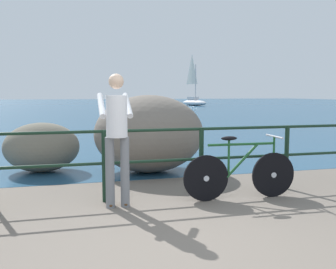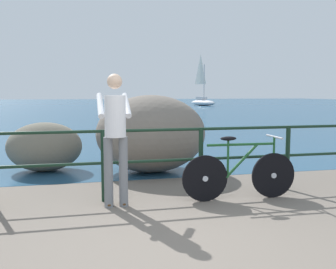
{
  "view_description": "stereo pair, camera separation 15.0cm",
  "coord_description": "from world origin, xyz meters",
  "px_view_note": "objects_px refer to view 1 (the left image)",
  "views": [
    {
      "loc": [
        -1.19,
        -3.35,
        1.53
      ],
      "look_at": [
        0.31,
        2.35,
        0.89
      ],
      "focal_mm": 40.7,
      "sensor_mm": 36.0,
      "label": 1
    },
    {
      "loc": [
        -1.05,
        -3.39,
        1.53
      ],
      "look_at": [
        0.31,
        2.35,
        0.89
      ],
      "focal_mm": 40.7,
      "sensor_mm": 36.0,
      "label": 2
    }
  ],
  "objects_px": {
    "sailboat": "(194,100)",
    "person_at_railing": "(117,134)",
    "breakwater_boulder_main": "(149,134)",
    "bicycle": "(241,172)",
    "breakwater_boulder_left": "(42,147)"
  },
  "relations": [
    {
      "from": "breakwater_boulder_left",
      "to": "sailboat",
      "type": "bearing_deg",
      "value": 67.0
    },
    {
      "from": "bicycle",
      "to": "person_at_railing",
      "type": "bearing_deg",
      "value": 179.66
    },
    {
      "from": "breakwater_boulder_main",
      "to": "sailboat",
      "type": "xyz_separation_m",
      "value": [
        13.27,
        36.59,
        -0.04
      ]
    },
    {
      "from": "person_at_railing",
      "to": "breakwater_boulder_main",
      "type": "distance_m",
      "value": 2.34
    },
    {
      "from": "breakwater_boulder_main",
      "to": "sailboat",
      "type": "height_order",
      "value": "sailboat"
    },
    {
      "from": "bicycle",
      "to": "breakwater_boulder_left",
      "type": "distance_m",
      "value": 4.01
    },
    {
      "from": "bicycle",
      "to": "sailboat",
      "type": "relative_size",
      "value": 0.28
    },
    {
      "from": "person_at_railing",
      "to": "breakwater_boulder_main",
      "type": "bearing_deg",
      "value": -21.89
    },
    {
      "from": "breakwater_boulder_left",
      "to": "breakwater_boulder_main",
      "type": "bearing_deg",
      "value": -14.9
    },
    {
      "from": "bicycle",
      "to": "breakwater_boulder_left",
      "type": "relative_size",
      "value": 1.18
    },
    {
      "from": "breakwater_boulder_left",
      "to": "bicycle",
      "type": "bearing_deg",
      "value": -43.6
    },
    {
      "from": "sailboat",
      "to": "person_at_railing",
      "type": "bearing_deg",
      "value": -38.06
    },
    {
      "from": "person_at_railing",
      "to": "breakwater_boulder_main",
      "type": "relative_size",
      "value": 0.84
    },
    {
      "from": "bicycle",
      "to": "breakwater_boulder_main",
      "type": "xyz_separation_m",
      "value": [
        -0.88,
        2.22,
        0.36
      ]
    },
    {
      "from": "breakwater_boulder_left",
      "to": "sailboat",
      "type": "relative_size",
      "value": 0.23
    }
  ]
}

